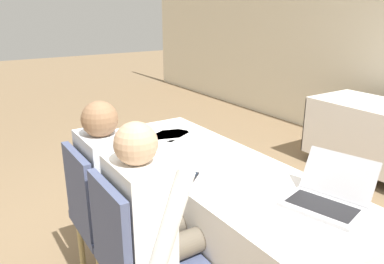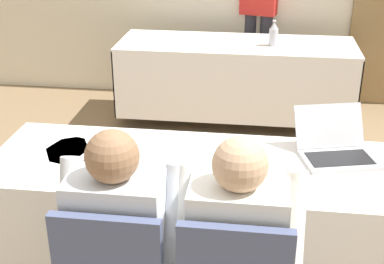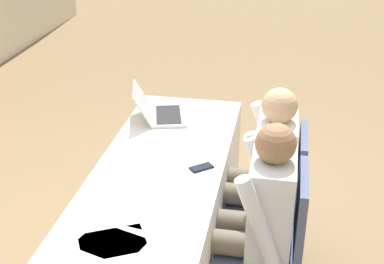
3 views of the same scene
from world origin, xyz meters
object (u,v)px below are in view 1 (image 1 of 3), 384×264
at_px(laptop, 327,197).
at_px(chair_near_left, 103,213).
at_px(person_checkered_shirt, 118,184).
at_px(cell_phone, 191,177).
at_px(chair_near_right, 136,254).
at_px(person_white_shirt, 154,219).

xyz_separation_m(laptop, chair_near_left, (-0.90, -0.81, -0.27)).
bearing_deg(laptop, person_checkered_shirt, -156.48).
xyz_separation_m(cell_phone, person_checkered_shirt, (-0.28, -0.33, -0.07)).
bearing_deg(chair_near_right, person_checkered_shirt, -12.75).
relative_size(cell_phone, chair_near_right, 0.16).
bearing_deg(chair_near_left, person_checkered_shirt, -90.00).
height_order(cell_phone, chair_near_left, chair_near_left).
height_order(cell_phone, person_white_shirt, person_white_shirt).
height_order(person_checkered_shirt, person_white_shirt, same).
bearing_deg(person_checkered_shirt, laptop, -141.77).
distance_m(chair_near_left, person_white_shirt, 0.50).
bearing_deg(chair_near_left, person_white_shirt, -167.25).
height_order(laptop, chair_near_right, laptop).
distance_m(chair_near_left, chair_near_right, 0.46).
distance_m(cell_phone, chair_near_right, 0.52).
relative_size(cell_phone, person_checkered_shirt, 0.12).
height_order(cell_phone, person_checkered_shirt, person_checkered_shirt).
bearing_deg(chair_near_right, cell_phone, -67.80).
relative_size(chair_near_right, person_checkered_shirt, 0.78).
bearing_deg(chair_near_right, chair_near_left, 0.00).
distance_m(chair_near_right, person_white_shirt, 0.19).
xyz_separation_m(chair_near_right, person_white_shirt, (0.00, 0.10, 0.16)).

